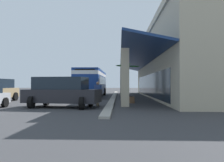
% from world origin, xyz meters
% --- Properties ---
extents(ground, '(120.00, 120.00, 0.00)m').
position_xyz_m(ground, '(0.00, 8.00, 0.00)').
color(ground, '#38383A').
extents(curb_strip, '(31.43, 0.50, 0.12)m').
position_xyz_m(curb_strip, '(2.34, 5.16, 0.06)').
color(curb_strip, '#9E998E').
rests_on(curb_strip, ground).
extents(plaza_building, '(26.49, 14.84, 7.72)m').
position_xyz_m(plaza_building, '(2.34, 14.78, 3.87)').
color(plaza_building, '#B2A88E').
rests_on(plaza_building, ground).
extents(transit_bus, '(11.21, 2.86, 3.34)m').
position_xyz_m(transit_bus, '(1.73, 2.53, 1.85)').
color(transit_bus, navy).
rests_on(transit_bus, ground).
extents(parked_sedan_white, '(4.46, 2.12, 1.47)m').
position_xyz_m(parked_sedan_white, '(-6.90, -4.36, 0.75)').
color(parked_sedan_white, silver).
rests_on(parked_sedan_white, ground).
extents(parked_suv_charcoal, '(3.14, 5.02, 1.97)m').
position_xyz_m(parked_suv_charcoal, '(13.43, 2.06, 1.02)').
color(parked_suv_charcoal, '#232328').
rests_on(parked_suv_charcoal, ground).
extents(pedestrian, '(0.56, 0.57, 1.69)m').
position_xyz_m(pedestrian, '(12.33, 4.29, 0.95)').
color(pedestrian, '#726651').
rests_on(pedestrian, ground).
extents(potted_palm, '(1.90, 2.01, 3.19)m').
position_xyz_m(potted_palm, '(9.90, 6.50, 0.67)').
color(potted_palm, brown).
rests_on(potted_palm, ground).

